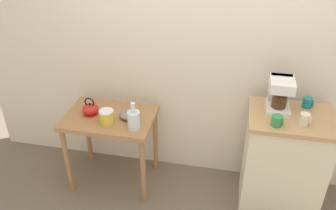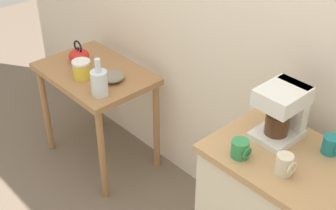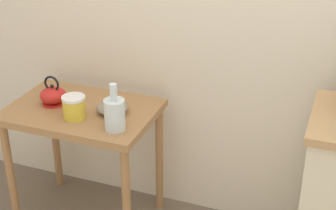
{
  "view_description": "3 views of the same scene",
  "coord_description": "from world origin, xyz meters",
  "px_view_note": "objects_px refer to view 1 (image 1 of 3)",
  "views": [
    {
      "loc": [
        0.25,
        -2.35,
        2.33
      ],
      "look_at": [
        -0.22,
        -0.06,
        0.93
      ],
      "focal_mm": 36.89,
      "sensor_mm": 36.0,
      "label": 1
    },
    {
      "loc": [
        1.58,
        -1.46,
        2.23
      ],
      "look_at": [
        -0.03,
        -0.01,
        0.81
      ],
      "focal_mm": 50.33,
      "sensor_mm": 36.0,
      "label": 2
    },
    {
      "loc": [
        0.52,
        -2.1,
        1.94
      ],
      "look_at": [
        -0.25,
        -0.04,
        0.85
      ],
      "focal_mm": 54.71,
      "sensor_mm": 36.0,
      "label": 3
    }
  ],
  "objects_px": {
    "canister_enamel": "(107,117)",
    "coffee_maker": "(280,92)",
    "bowl_stoneware": "(129,114)",
    "mug_dark_teal": "(308,103)",
    "mug_small_cream": "(305,119)",
    "mug_tall_green": "(277,121)",
    "teakettle": "(91,109)",
    "glass_carafe_vase": "(134,120)"
  },
  "relations": [
    {
      "from": "canister_enamel",
      "to": "mug_small_cream",
      "type": "height_order",
      "value": "mug_small_cream"
    },
    {
      "from": "coffee_maker",
      "to": "mug_tall_green",
      "type": "xyz_separation_m",
      "value": [
        -0.02,
        -0.25,
        -0.1
      ]
    },
    {
      "from": "mug_small_cream",
      "to": "mug_tall_green",
      "type": "bearing_deg",
      "value": -165.98
    },
    {
      "from": "canister_enamel",
      "to": "mug_small_cream",
      "type": "relative_size",
      "value": 1.27
    },
    {
      "from": "teakettle",
      "to": "mug_small_cream",
      "type": "relative_size",
      "value": 1.83
    },
    {
      "from": "bowl_stoneware",
      "to": "mug_dark_teal",
      "type": "bearing_deg",
      "value": 5.84
    },
    {
      "from": "mug_tall_green",
      "to": "bowl_stoneware",
      "type": "bearing_deg",
      "value": 171.94
    },
    {
      "from": "canister_enamel",
      "to": "mug_dark_teal",
      "type": "bearing_deg",
      "value": 9.4
    },
    {
      "from": "coffee_maker",
      "to": "mug_dark_teal",
      "type": "distance_m",
      "value": 0.26
    },
    {
      "from": "coffee_maker",
      "to": "mug_tall_green",
      "type": "height_order",
      "value": "coffee_maker"
    },
    {
      "from": "teakettle",
      "to": "coffee_maker",
      "type": "relative_size",
      "value": 0.66
    },
    {
      "from": "bowl_stoneware",
      "to": "teakettle",
      "type": "xyz_separation_m",
      "value": [
        -0.34,
        -0.02,
        0.02
      ]
    },
    {
      "from": "mug_small_cream",
      "to": "mug_tall_green",
      "type": "height_order",
      "value": "mug_small_cream"
    },
    {
      "from": "bowl_stoneware",
      "to": "mug_tall_green",
      "type": "distance_m",
      "value": 1.21
    },
    {
      "from": "glass_carafe_vase",
      "to": "mug_tall_green",
      "type": "distance_m",
      "value": 1.1
    },
    {
      "from": "teakettle",
      "to": "mug_dark_teal",
      "type": "xyz_separation_m",
      "value": [
        1.77,
        0.16,
        0.18
      ]
    },
    {
      "from": "mug_dark_teal",
      "to": "coffee_maker",
      "type": "bearing_deg",
      "value": -165.65
    },
    {
      "from": "bowl_stoneware",
      "to": "glass_carafe_vase",
      "type": "distance_m",
      "value": 0.18
    },
    {
      "from": "bowl_stoneware",
      "to": "mug_tall_green",
      "type": "bearing_deg",
      "value": -8.06
    },
    {
      "from": "teakettle",
      "to": "coffee_maker",
      "type": "distance_m",
      "value": 1.57
    },
    {
      "from": "teakettle",
      "to": "mug_small_cream",
      "type": "distance_m",
      "value": 1.73
    },
    {
      "from": "canister_enamel",
      "to": "coffee_maker",
      "type": "xyz_separation_m",
      "value": [
        1.36,
        0.2,
        0.27
      ]
    },
    {
      "from": "teakettle",
      "to": "canister_enamel",
      "type": "xyz_separation_m",
      "value": [
        0.19,
        -0.1,
        0.01
      ]
    },
    {
      "from": "bowl_stoneware",
      "to": "mug_tall_green",
      "type": "relative_size",
      "value": 1.91
    },
    {
      "from": "teakettle",
      "to": "mug_tall_green",
      "type": "bearing_deg",
      "value": -5.66
    },
    {
      "from": "teakettle",
      "to": "mug_dark_teal",
      "type": "height_order",
      "value": "mug_dark_teal"
    },
    {
      "from": "coffee_maker",
      "to": "mug_dark_teal",
      "type": "xyz_separation_m",
      "value": [
        0.23,
        0.06,
        -0.1
      ]
    },
    {
      "from": "teakettle",
      "to": "mug_dark_teal",
      "type": "relative_size",
      "value": 2.04
    },
    {
      "from": "coffee_maker",
      "to": "mug_dark_teal",
      "type": "relative_size",
      "value": 3.11
    },
    {
      "from": "mug_tall_green",
      "to": "mug_dark_teal",
      "type": "xyz_separation_m",
      "value": [
        0.25,
        0.31,
        0.0
      ]
    },
    {
      "from": "teakettle",
      "to": "mug_dark_teal",
      "type": "bearing_deg",
      "value": 5.25
    },
    {
      "from": "canister_enamel",
      "to": "mug_small_cream",
      "type": "bearing_deg",
      "value": -0.06
    },
    {
      "from": "mug_tall_green",
      "to": "canister_enamel",
      "type": "bearing_deg",
      "value": 177.83
    },
    {
      "from": "bowl_stoneware",
      "to": "coffee_maker",
      "type": "relative_size",
      "value": 0.63
    },
    {
      "from": "glass_carafe_vase",
      "to": "mug_dark_teal",
      "type": "xyz_separation_m",
      "value": [
        1.34,
        0.3,
        0.15
      ]
    },
    {
      "from": "teakettle",
      "to": "mug_tall_green",
      "type": "distance_m",
      "value": 1.54
    },
    {
      "from": "mug_dark_teal",
      "to": "mug_small_cream",
      "type": "bearing_deg",
      "value": -101.77
    },
    {
      "from": "teakettle",
      "to": "canister_enamel",
      "type": "distance_m",
      "value": 0.21
    },
    {
      "from": "bowl_stoneware",
      "to": "canister_enamel",
      "type": "bearing_deg",
      "value": -143.25
    },
    {
      "from": "bowl_stoneware",
      "to": "mug_dark_teal",
      "type": "xyz_separation_m",
      "value": [
        1.43,
        0.15,
        0.2
      ]
    },
    {
      "from": "bowl_stoneware",
      "to": "mug_dark_teal",
      "type": "relative_size",
      "value": 1.95
    },
    {
      "from": "glass_carafe_vase",
      "to": "coffee_maker",
      "type": "height_order",
      "value": "coffee_maker"
    }
  ]
}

